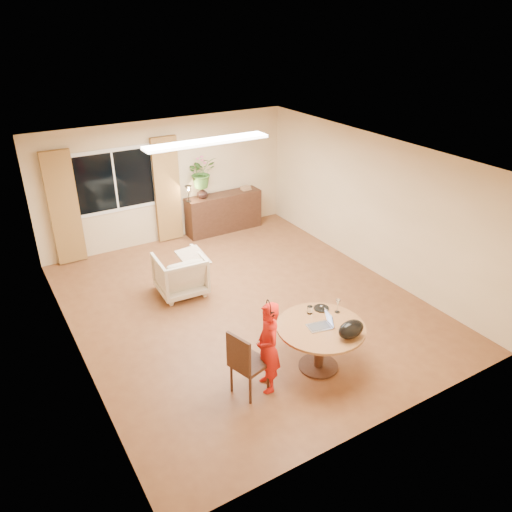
{
  "coord_description": "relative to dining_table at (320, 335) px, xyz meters",
  "views": [
    {
      "loc": [
        -3.58,
        -6.38,
        4.59
      ],
      "look_at": [
        0.12,
        -0.2,
        0.99
      ],
      "focal_mm": 35.0,
      "sensor_mm": 36.0,
      "label": 1
    }
  ],
  "objects": [
    {
      "name": "child",
      "position": [
        -0.84,
        0.02,
        0.1
      ],
      "size": [
        0.53,
        0.42,
        1.3
      ],
      "primitive_type": "imported",
      "rotation": [
        0.0,
        0.0,
        -1.81
      ],
      "color": "red",
      "rests_on": "floor"
    },
    {
      "name": "wine_glass",
      "position": [
        0.41,
        0.16,
        0.25
      ],
      "size": [
        0.07,
        0.07,
        0.21
      ],
      "primitive_type": null,
      "rotation": [
        0.0,
        0.0,
        -0.0
      ],
      "color": "white",
      "rests_on": "dining_table"
    },
    {
      "name": "ceiling",
      "position": [
        -0.08,
        1.99,
        2.05
      ],
      "size": [
        6.5,
        6.5,
        0.0
      ],
      "primitive_type": "plane",
      "rotation": [
        3.14,
        0.0,
        0.0
      ],
      "color": "white",
      "rests_on": "wall_back"
    },
    {
      "name": "sideboard",
      "position": [
        1.11,
        5.0,
        -0.11
      ],
      "size": [
        1.74,
        0.43,
        0.87
      ],
      "primitive_type": "cube",
      "color": "#311A10",
      "rests_on": "floor"
    },
    {
      "name": "curtain_right",
      "position": [
        -0.13,
        5.15,
        0.6
      ],
      "size": [
        0.55,
        0.08,
        2.25
      ],
      "primitive_type": "cube",
      "color": "brown",
      "rests_on": "wall_back"
    },
    {
      "name": "dining_chair",
      "position": [
        -1.08,
        0.08,
        -0.07
      ],
      "size": [
        0.56,
        0.54,
        0.97
      ],
      "primitive_type": null,
      "rotation": [
        0.0,
        0.0,
        0.28
      ],
      "color": "#311A10",
      "rests_on": "floor"
    },
    {
      "name": "vase",
      "position": [
        0.6,
        5.0,
        0.45
      ],
      "size": [
        0.26,
        0.26,
        0.25
      ],
      "primitive_type": "imported",
      "rotation": [
        0.0,
        0.0,
        0.12
      ],
      "color": "black",
      "rests_on": "sideboard"
    },
    {
      "name": "dining_table",
      "position": [
        0.0,
        0.0,
        0.0
      ],
      "size": [
        1.22,
        1.22,
        0.7
      ],
      "color": "brown",
      "rests_on": "floor"
    },
    {
      "name": "wall_right",
      "position": [
        2.67,
        1.99,
        0.75
      ],
      "size": [
        0.0,
        6.5,
        6.5
      ],
      "primitive_type": "plane",
      "rotation": [
        1.57,
        0.0,
        -1.57
      ],
      "color": "tan",
      "rests_on": "floor"
    },
    {
      "name": "bouquet",
      "position": [
        0.61,
        5.0,
        0.9
      ],
      "size": [
        0.64,
        0.57,
        0.66
      ],
      "primitive_type": "imported",
      "rotation": [
        0.0,
        0.0,
        0.09
      ],
      "color": "#276A2B",
      "rests_on": "vase"
    },
    {
      "name": "floor",
      "position": [
        -0.08,
        1.99,
        -0.55
      ],
      "size": [
        6.5,
        6.5,
        0.0
      ],
      "primitive_type": "plane",
      "color": "brown",
      "rests_on": "ground"
    },
    {
      "name": "handbag",
      "position": [
        0.17,
        -0.41,
        0.28
      ],
      "size": [
        0.41,
        0.27,
        0.26
      ],
      "primitive_type": null,
      "rotation": [
        0.0,
        0.0,
        -0.13
      ],
      "color": "black",
      "rests_on": "dining_table"
    },
    {
      "name": "curtain_left",
      "position": [
        -2.23,
        5.15,
        0.6
      ],
      "size": [
        0.55,
        0.08,
        2.25
      ],
      "primitive_type": "cube",
      "color": "brown",
      "rests_on": "wall_back"
    },
    {
      "name": "armchair",
      "position": [
        -0.85,
        2.92,
        -0.17
      ],
      "size": [
        0.85,
        0.87,
        0.75
      ],
      "primitive_type": "imported",
      "rotation": [
        0.0,
        0.0,
        3.09
      ],
      "color": "beige",
      "rests_on": "floor"
    },
    {
      "name": "ceiling_panel",
      "position": [
        -0.08,
        3.19,
        2.02
      ],
      "size": [
        2.2,
        0.35,
        0.05
      ],
      "primitive_type": "cube",
      "color": "white",
      "rests_on": "ceiling"
    },
    {
      "name": "wall_back",
      "position": [
        -0.08,
        5.24,
        0.75
      ],
      "size": [
        5.5,
        0.0,
        5.5
      ],
      "primitive_type": "plane",
      "rotation": [
        1.57,
        0.0,
        0.0
      ],
      "color": "tan",
      "rests_on": "floor"
    },
    {
      "name": "wall_left",
      "position": [
        -2.83,
        1.99,
        0.75
      ],
      "size": [
        0.0,
        6.5,
        6.5
      ],
      "primitive_type": "plane",
      "rotation": [
        1.57,
        0.0,
        1.57
      ],
      "color": "tan",
      "rests_on": "floor"
    },
    {
      "name": "tumbler",
      "position": [
        0.06,
        0.34,
        0.21
      ],
      "size": [
        0.09,
        0.09,
        0.11
      ],
      "primitive_type": null,
      "rotation": [
        0.0,
        0.0,
        -0.21
      ],
      "color": "white",
      "rests_on": "dining_table"
    },
    {
      "name": "desk_lamp",
      "position": [
        0.26,
        4.95,
        0.51
      ],
      "size": [
        0.2,
        0.2,
        0.37
      ],
      "primitive_type": null,
      "rotation": [
        0.0,
        0.0,
        -0.33
      ],
      "color": "black",
      "rests_on": "sideboard"
    },
    {
      "name": "pot_lid",
      "position": [
        0.27,
        0.35,
        0.17
      ],
      "size": [
        0.23,
        0.23,
        0.04
      ],
      "primitive_type": null,
      "rotation": [
        0.0,
        0.0,
        0.03
      ],
      "color": "white",
      "rests_on": "dining_table"
    },
    {
      "name": "book_stack",
      "position": [
        1.69,
        5.0,
        0.37
      ],
      "size": [
        0.22,
        0.17,
        0.09
      ],
      "primitive_type": null,
      "rotation": [
        0.0,
        0.0,
        0.07
      ],
      "color": "#996C4D",
      "rests_on": "sideboard"
    },
    {
      "name": "throw",
      "position": [
        -0.62,
        2.83,
        0.22
      ],
      "size": [
        0.5,
        0.59,
        0.03
      ],
      "primitive_type": null,
      "rotation": [
        0.0,
        0.0,
        0.1
      ],
      "color": "beige",
      "rests_on": "armchair"
    },
    {
      "name": "window",
      "position": [
        -1.18,
        5.22,
        0.95
      ],
      "size": [
        1.7,
        0.03,
        1.3
      ],
      "color": "white",
      "rests_on": "wall_back"
    },
    {
      "name": "laptop",
      "position": [
        -0.04,
        -0.01,
        0.26
      ],
      "size": [
        0.37,
        0.28,
        0.22
      ],
      "primitive_type": null,
      "rotation": [
        0.0,
        0.0,
        -0.19
      ],
      "color": "#B7B7BC",
      "rests_on": "dining_table"
    }
  ]
}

